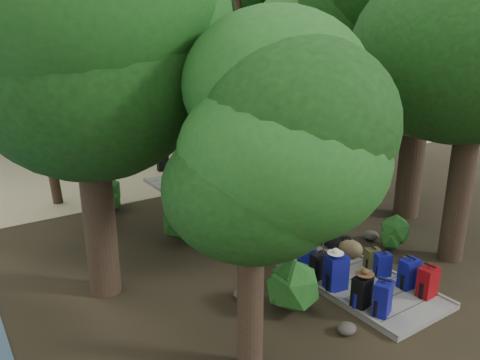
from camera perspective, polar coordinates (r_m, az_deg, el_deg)
ground at (r=13.31m, az=4.21°, el=-7.04°), size 120.00×120.00×0.00m
sand_beach at (r=27.15m, az=-17.10°, el=4.92°), size 40.00×22.00×0.02m
boardwalk at (r=14.02m, az=1.69°, el=-5.43°), size 2.00×12.00×0.12m
backpack_left_a at (r=9.98m, az=17.03°, el=-13.42°), size 0.50×0.43×0.78m
backpack_left_b at (r=10.12m, az=14.65°, el=-12.86°), size 0.44×0.35×0.74m
backpack_left_c at (r=10.59m, az=11.63°, el=-10.78°), size 0.51×0.40×0.87m
backpack_left_d at (r=11.37m, az=8.10°, el=-9.30°), size 0.47×0.41×0.60m
backpack_right_a at (r=10.91m, az=21.95°, el=-11.28°), size 0.43×0.32×0.74m
backpack_right_b at (r=11.11m, az=19.90°, el=-10.50°), size 0.43×0.31×0.74m
backpack_right_c at (r=11.46m, az=17.02°, el=-9.70°), size 0.43×0.38×0.60m
backpack_right_d at (r=11.79m, az=15.84°, el=-9.01°), size 0.40×0.33×0.52m
duffel_right_khaki at (r=12.35m, az=12.75°, el=-7.79°), size 0.43×0.63×0.42m
duffel_right_black at (r=12.56m, az=11.39°, el=-7.12°), size 0.59×0.82×0.47m
suitcase_on_boardwalk at (r=11.00m, az=9.62°, el=-10.29°), size 0.41×0.23×0.62m
lone_suitcase_on_sand at (r=19.80m, az=-9.39°, el=2.13°), size 0.46×0.27×0.71m
hat_brown at (r=9.92m, az=14.98°, el=-10.69°), size 0.39×0.39×0.12m
hat_white at (r=10.35m, az=11.59°, el=-8.43°), size 0.36×0.36×0.12m
kayak at (r=20.85m, az=-21.20°, el=1.39°), size 1.95×3.21×0.32m
sun_lounger at (r=23.20m, az=-6.39°, el=4.35°), size 0.73×1.91×0.60m
tree_right_a at (r=12.15m, az=26.60°, el=9.60°), size 5.07×5.07×8.45m
tree_right_b at (r=14.80m, az=21.62°, el=15.86°), size 6.05×6.05×10.81m
tree_right_c at (r=15.89m, az=11.37°, el=13.93°), size 5.35×5.35×9.27m
tree_right_d at (r=18.96m, az=11.79°, el=19.14°), size 6.76×6.76×12.40m
tree_right_e at (r=20.56m, az=0.90°, el=13.76°), size 4.68×4.68×8.42m
tree_right_f at (r=23.67m, az=3.51°, el=14.70°), size 4.94×4.94×8.83m
tree_left_a at (r=7.12m, az=1.38°, el=-2.05°), size 3.74×3.74×6.24m
tree_left_b at (r=9.74m, az=-18.36°, el=12.45°), size 5.33×5.33×9.59m
tree_left_c at (r=13.87m, az=-17.60°, el=9.31°), size 4.30×4.30×7.48m
tree_back_a at (r=25.20m, az=-21.79°, el=14.10°), size 5.30×5.30×9.18m
tree_back_b at (r=26.42m, az=-14.58°, el=16.25°), size 5.86×5.86×10.47m
tree_back_c at (r=28.08m, az=-8.28°, el=16.28°), size 5.62×5.62×10.12m
palm_right_a at (r=18.64m, az=0.87°, el=13.38°), size 4.93×4.93×8.41m
palm_right_b at (r=23.48m, az=-2.64°, el=14.60°), size 4.53×4.53×8.76m
palm_right_c at (r=24.83m, az=-9.39°, el=13.52°), size 4.95×4.95×7.87m
palm_left_a at (r=16.15m, az=-23.46°, el=9.08°), size 4.47×4.47×7.12m
rock_left_a at (r=9.60m, az=12.89°, el=-17.23°), size 0.38×0.34×0.21m
rock_left_b at (r=10.45m, az=0.10°, el=-13.69°), size 0.34×0.31×0.19m
rock_left_c at (r=12.89m, az=-3.13°, el=-7.13°), size 0.55×0.50×0.31m
rock_left_d at (r=14.56m, az=-8.88°, el=-4.69°), size 0.27×0.24×0.15m
rock_right_a at (r=12.59m, az=19.82°, el=-9.11°), size 0.35×0.31×0.19m
rock_right_b at (r=13.61m, az=15.67°, el=-6.53°), size 0.46×0.41×0.25m
rock_right_c at (r=15.56m, az=5.44°, el=-3.02°), size 0.34×0.30×0.19m
shrub_left_a at (r=9.88m, az=5.35°, el=-12.67°), size 1.23×1.23×1.11m
shrub_left_b at (r=12.99m, az=-7.11°, el=-5.55°), size 1.03×1.03×0.92m
shrub_left_c at (r=15.79m, az=-15.83°, el=-1.90°), size 1.03×1.03×0.93m
shrub_right_a at (r=13.20m, az=18.10°, el=-6.17°), size 0.91×0.91×0.82m
shrub_right_b at (r=16.15m, az=6.31°, el=-0.36°), size 1.34×1.34×1.21m
shrub_right_c at (r=18.15m, az=-0.66°, el=1.15°), size 0.95×0.95×0.85m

